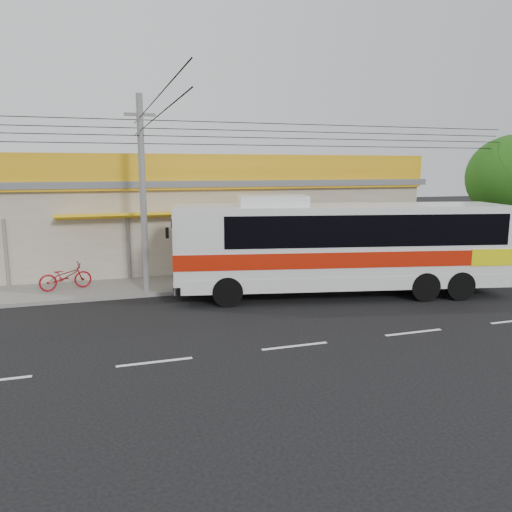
{
  "coord_description": "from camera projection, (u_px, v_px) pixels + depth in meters",
  "views": [
    {
      "loc": [
        -5.22,
        -15.25,
        5.09
      ],
      "look_at": [
        0.24,
        2.0,
        1.88
      ],
      "focal_mm": 35.0,
      "sensor_mm": 36.0,
      "label": 1
    }
  ],
  "objects": [
    {
      "name": "ground",
      "position": [
        267.0,
        321.0,
        16.76
      ],
      "size": [
        120.0,
        120.0,
        0.0
      ],
      "primitive_type": "plane",
      "color": "black",
      "rests_on": "ground"
    },
    {
      "name": "motorbike_red",
      "position": [
        65.0,
        276.0,
        20.42
      ],
      "size": [
        2.18,
        1.19,
        1.09
      ],
      "primitive_type": "imported",
      "rotation": [
        0.0,
        0.0,
        1.81
      ],
      "color": "maroon",
      "rests_on": "sidewalk"
    },
    {
      "name": "sidewalk",
      "position": [
        224.0,
        281.0,
        22.38
      ],
      "size": [
        30.0,
        3.2,
        0.15
      ],
      "primitive_type": "cube",
      "color": "slate",
      "rests_on": "ground"
    },
    {
      "name": "utility_pole",
      "position": [
        140.0,
        130.0,
        19.15
      ],
      "size": [
        34.0,
        14.0,
        7.88
      ],
      "color": "slate",
      "rests_on": "ground"
    },
    {
      "name": "tree_far",
      "position": [
        510.0,
        180.0,
        25.17
      ],
      "size": [
        4.0,
        4.0,
        6.63
      ],
      "color": "#322414",
      "rests_on": "ground"
    },
    {
      "name": "lane_markings",
      "position": [
        295.0,
        346.0,
        14.41
      ],
      "size": [
        50.0,
        0.12,
        0.01
      ],
      "primitive_type": null,
      "color": "silver",
      "rests_on": "ground"
    },
    {
      "name": "storefront_building",
      "position": [
        199.0,
        219.0,
        27.18
      ],
      "size": [
        22.6,
        9.2,
        5.7
      ],
      "color": "#A09881",
      "rests_on": "ground"
    },
    {
      "name": "coach_bus",
      "position": [
        345.0,
        242.0,
        19.85
      ],
      "size": [
        13.37,
        5.34,
        4.03
      ],
      "rotation": [
        0.0,
        0.0,
        -0.2
      ],
      "color": "silver",
      "rests_on": "ground"
    }
  ]
}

